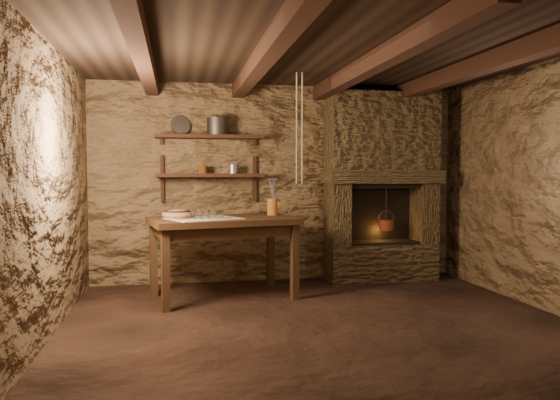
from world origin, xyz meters
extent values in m
plane|color=black|center=(0.00, 0.00, 0.00)|extent=(4.50, 4.50, 0.00)
cube|color=brown|center=(0.00, 2.00, 1.20)|extent=(4.50, 0.04, 2.40)
cube|color=brown|center=(0.00, -2.00, 1.20)|extent=(4.50, 0.04, 2.40)
cube|color=brown|center=(-2.25, 0.00, 1.20)|extent=(0.04, 4.00, 2.40)
cube|color=brown|center=(2.25, 0.00, 1.20)|extent=(0.04, 4.00, 2.40)
cube|color=black|center=(0.00, 0.00, 2.40)|extent=(4.50, 4.00, 0.04)
cube|color=black|center=(-1.50, 0.00, 2.31)|extent=(0.14, 3.95, 0.16)
cube|color=black|center=(-0.50, 0.00, 2.31)|extent=(0.14, 3.95, 0.16)
cube|color=black|center=(0.50, 0.00, 2.31)|extent=(0.14, 3.95, 0.16)
cube|color=black|center=(1.50, 0.00, 2.31)|extent=(0.14, 3.95, 0.16)
cube|color=black|center=(-0.85, 1.84, 1.30)|extent=(1.25, 0.30, 0.04)
cube|color=black|center=(-0.85, 1.84, 1.75)|extent=(1.25, 0.30, 0.04)
cube|color=#3C2F1E|center=(1.25, 1.77, 0.23)|extent=(1.35, 0.45, 0.45)
cube|color=#3C2F1E|center=(0.69, 1.77, 0.82)|extent=(0.23, 0.45, 0.75)
cube|color=#3C2F1E|center=(1.81, 1.77, 0.82)|extent=(0.23, 0.45, 0.75)
cube|color=#3C2F1E|center=(1.25, 1.74, 1.28)|extent=(1.43, 0.51, 0.16)
cube|color=#3C2F1E|center=(1.25, 1.77, 1.83)|extent=(1.35, 0.45, 0.94)
cube|color=black|center=(1.25, 1.96, 0.82)|extent=(0.90, 0.06, 0.75)
cube|color=black|center=(-0.75, 1.14, 0.82)|extent=(1.64, 1.13, 0.06)
cube|color=black|center=(-0.75, 1.14, 0.73)|extent=(1.49, 0.98, 0.11)
cube|color=silver|center=(-0.96, 1.02, 0.86)|extent=(0.84, 0.77, 0.01)
cylinder|color=#AA6521|center=(-0.18, 1.38, 0.95)|extent=(0.15, 0.15, 0.18)
torus|color=#AA6521|center=(-0.12, 1.38, 0.97)|extent=(0.02, 0.10, 0.10)
ellipsoid|color=#A06945|center=(-1.23, 1.16, 0.89)|extent=(0.35, 0.35, 0.11)
cylinder|color=#322F2C|center=(-0.76, 1.84, 1.86)|extent=(0.30, 0.30, 0.18)
cylinder|color=#A3A39E|center=(-1.19, 1.94, 1.89)|extent=(0.26, 0.17, 0.23)
cylinder|color=#502710|center=(-0.93, 1.84, 1.37)|extent=(0.12, 0.12, 0.10)
cylinder|color=maroon|center=(1.30, 1.72, 0.68)|extent=(0.19, 0.19, 0.13)
torus|color=#322F2C|center=(1.30, 1.72, 0.76)|extent=(0.21, 0.01, 0.21)
cylinder|color=#322F2C|center=(1.30, 1.72, 0.94)|extent=(0.01, 0.01, 0.44)
camera|label=1|loc=(-1.23, -4.61, 1.34)|focal=35.00mm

